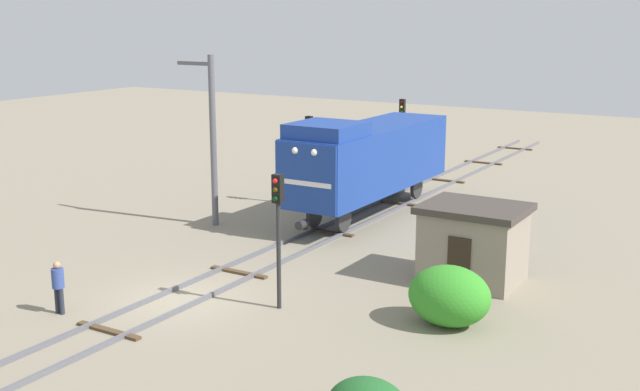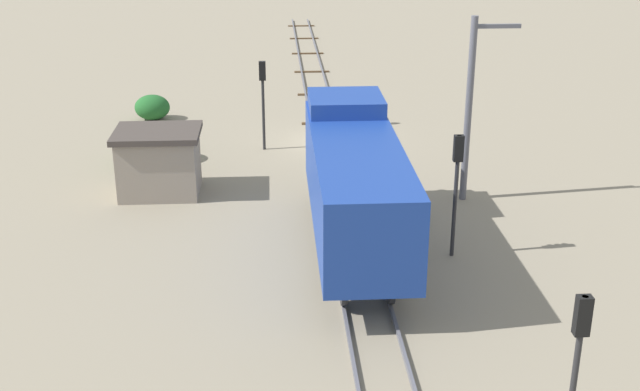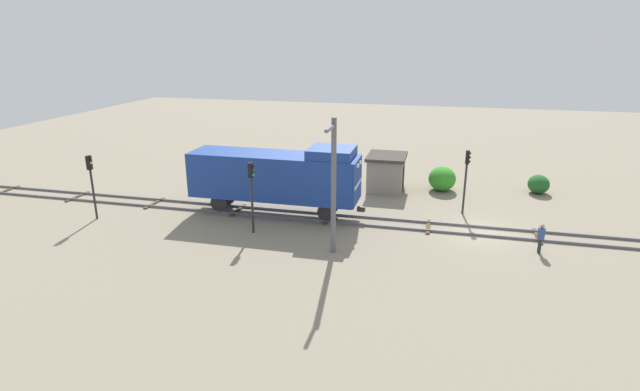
{
  "view_description": "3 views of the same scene",
  "coord_description": "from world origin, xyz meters",
  "px_view_note": "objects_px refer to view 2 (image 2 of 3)",
  "views": [
    {
      "loc": [
        16.75,
        -18.9,
        9.14
      ],
      "look_at": [
        0.41,
        8.19,
        1.97
      ],
      "focal_mm": 45.0,
      "sensor_mm": 36.0,
      "label": 1
    },
    {
      "loc": [
        2.73,
        38.54,
        12.14
      ],
      "look_at": [
        1.06,
        10.94,
        1.36
      ],
      "focal_mm": 45.0,
      "sensor_mm": 36.0,
      "label": 2
    },
    {
      "loc": [
        -29.79,
        2.78,
        11.44
      ],
      "look_at": [
        0.14,
        10.19,
        1.52
      ],
      "focal_mm": 28.0,
      "sensor_mm": 36.0,
      "label": 3
    }
  ],
  "objects_px": {
    "traffic_signal_mid": "(457,174)",
    "traffic_signal_far": "(578,350)",
    "relay_hut": "(159,162)",
    "traffic_signal_near": "(263,89)",
    "catenary_mast": "(470,105)",
    "worker_near_track": "(369,107)",
    "locomotive": "(355,179)"
  },
  "relations": [
    {
      "from": "traffic_signal_far",
      "to": "traffic_signal_mid",
      "type": "bearing_deg",
      "value": -88.94
    },
    {
      "from": "traffic_signal_near",
      "to": "traffic_signal_mid",
      "type": "height_order",
      "value": "traffic_signal_mid"
    },
    {
      "from": "locomotive",
      "to": "traffic_signal_near",
      "type": "height_order",
      "value": "locomotive"
    },
    {
      "from": "relay_hut",
      "to": "locomotive",
      "type": "bearing_deg",
      "value": 139.89
    },
    {
      "from": "traffic_signal_near",
      "to": "catenary_mast",
      "type": "height_order",
      "value": "catenary_mast"
    },
    {
      "from": "traffic_signal_near",
      "to": "worker_near_track",
      "type": "height_order",
      "value": "traffic_signal_near"
    },
    {
      "from": "traffic_signal_mid",
      "to": "relay_hut",
      "type": "distance_m",
      "value": 12.92
    },
    {
      "from": "traffic_signal_far",
      "to": "catenary_mast",
      "type": "bearing_deg",
      "value": -95.19
    },
    {
      "from": "traffic_signal_far",
      "to": "worker_near_track",
      "type": "relative_size",
      "value": 2.48
    },
    {
      "from": "traffic_signal_mid",
      "to": "relay_hut",
      "type": "height_order",
      "value": "traffic_signal_mid"
    },
    {
      "from": "traffic_signal_near",
      "to": "traffic_signal_mid",
      "type": "bearing_deg",
      "value": 117.96
    },
    {
      "from": "relay_hut",
      "to": "worker_near_track",
      "type": "bearing_deg",
      "value": -135.8
    },
    {
      "from": "traffic_signal_near",
      "to": "worker_near_track",
      "type": "relative_size",
      "value": 2.55
    },
    {
      "from": "traffic_signal_near",
      "to": "traffic_signal_mid",
      "type": "relative_size",
      "value": 0.99
    },
    {
      "from": "locomotive",
      "to": "traffic_signal_far",
      "type": "xyz_separation_m",
      "value": [
        -3.6,
        11.24,
        0.16
      ]
    },
    {
      "from": "traffic_signal_near",
      "to": "relay_hut",
      "type": "xyz_separation_m",
      "value": [
        4.3,
        5.7,
        -1.62
      ]
    },
    {
      "from": "locomotive",
      "to": "relay_hut",
      "type": "distance_m",
      "value": 9.9
    },
    {
      "from": "traffic_signal_near",
      "to": "relay_hut",
      "type": "distance_m",
      "value": 7.32
    },
    {
      "from": "locomotive",
      "to": "traffic_signal_near",
      "type": "relative_size",
      "value": 2.67
    },
    {
      "from": "traffic_signal_near",
      "to": "traffic_signal_mid",
      "type": "distance_m",
      "value": 14.08
    },
    {
      "from": "worker_near_track",
      "to": "traffic_signal_mid",
      "type": "bearing_deg",
      "value": 145.84
    },
    {
      "from": "traffic_signal_near",
      "to": "catenary_mast",
      "type": "distance_m",
      "value": 10.96
    },
    {
      "from": "locomotive",
      "to": "traffic_signal_near",
      "type": "bearing_deg",
      "value": -75.09
    },
    {
      "from": "traffic_signal_mid",
      "to": "traffic_signal_far",
      "type": "distance_m",
      "value": 10.82
    },
    {
      "from": "catenary_mast",
      "to": "relay_hut",
      "type": "relative_size",
      "value": 2.13
    },
    {
      "from": "worker_near_track",
      "to": "relay_hut",
      "type": "xyz_separation_m",
      "value": [
        9.9,
        9.63,
        0.4
      ]
    },
    {
      "from": "catenary_mast",
      "to": "relay_hut",
      "type": "distance_m",
      "value": 12.91
    },
    {
      "from": "traffic_signal_near",
      "to": "relay_hut",
      "type": "bearing_deg",
      "value": 52.97
    },
    {
      "from": "locomotive",
      "to": "catenary_mast",
      "type": "distance_m",
      "value": 7.14
    },
    {
      "from": "traffic_signal_mid",
      "to": "worker_near_track",
      "type": "distance_m",
      "value": 16.52
    },
    {
      "from": "locomotive",
      "to": "traffic_signal_mid",
      "type": "height_order",
      "value": "locomotive"
    },
    {
      "from": "traffic_signal_mid",
      "to": "catenary_mast",
      "type": "height_order",
      "value": "catenary_mast"
    }
  ]
}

